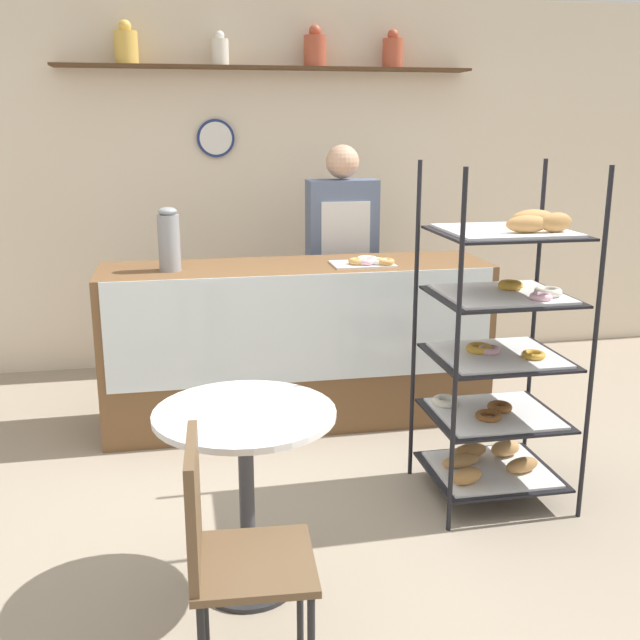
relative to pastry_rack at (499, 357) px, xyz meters
The scene contains 9 objects.
ground_plane 1.07m from the pastry_rack, behind, with size 14.00×14.00×0.00m, color gray.
back_wall 2.67m from the pastry_rack, 107.89° to the left, with size 10.00×0.30×2.70m.
display_counter 1.43m from the pastry_rack, 124.39° to the left, with size 2.33×0.63×0.98m.
pastry_rack is the anchor object (origin of this frame).
person_worker 1.80m from the pastry_rack, 102.40° to the left, with size 0.47×0.23×1.67m.
cafe_table 1.39m from the pastry_rack, 157.05° to the right, with size 0.70×0.70×0.75m.
cafe_chair 1.80m from the pastry_rack, 140.87° to the right, with size 0.40×0.40×0.89m.
coffee_carafe 1.95m from the pastry_rack, 143.91° to the left, with size 0.12×0.12×0.36m.
donut_tray_counter 1.16m from the pastry_rack, 109.76° to the left, with size 0.36×0.25×0.05m.
Camera 1 is at (-0.69, -3.20, 1.81)m, focal length 42.00 mm.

